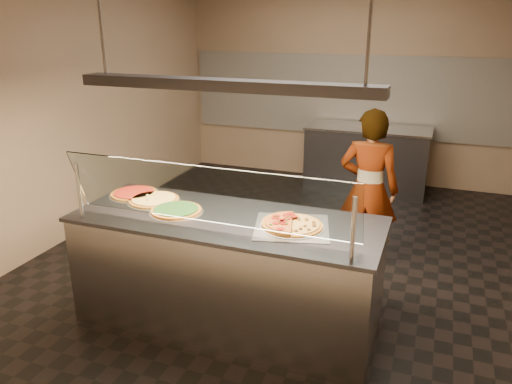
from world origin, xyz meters
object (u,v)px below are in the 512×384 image
at_px(pizza_spinach, 176,210).
at_px(pizza_tomato, 135,193).
at_px(pizza_spatula, 152,199).
at_px(serving_counter, 227,271).
at_px(worker, 369,190).
at_px(heat_lamp_housing, 224,85).
at_px(perforated_tray, 292,227).
at_px(sneeze_guard, 206,196).
at_px(half_pizza_pepperoni, 278,221).
at_px(prep_table, 366,158).
at_px(half_pizza_sausage, 306,226).
at_px(pizza_cheese, 154,199).

xyz_separation_m(pizza_spinach, pizza_tomato, (-0.55, 0.24, -0.00)).
height_order(pizza_spinach, pizza_spatula, pizza_spatula).
relative_size(serving_counter, worker, 1.51).
height_order(serving_counter, heat_lamp_housing, heat_lamp_housing).
xyz_separation_m(perforated_tray, worker, (0.36, 1.45, -0.13)).
bearing_deg(sneeze_guard, pizza_spinach, 143.57).
height_order(serving_counter, sneeze_guard, sneeze_guard).
height_order(pizza_tomato, heat_lamp_housing, heat_lamp_housing).
bearing_deg(serving_counter, heat_lamp_housing, 0.00).
distance_m(half_pizza_pepperoni, prep_table, 3.91).
xyz_separation_m(half_pizza_pepperoni, worker, (0.47, 1.45, -0.16)).
bearing_deg(perforated_tray, prep_table, 90.09).
height_order(sneeze_guard, half_pizza_sausage, sneeze_guard).
xyz_separation_m(half_pizza_sausage, pizza_spatula, (-1.37, 0.10, 0.00)).
relative_size(half_pizza_pepperoni, heat_lamp_housing, 0.21).
relative_size(sneeze_guard, worker, 1.36).
bearing_deg(worker, sneeze_guard, 65.13).
height_order(pizza_tomato, pizza_spatula, pizza_spatula).
bearing_deg(worker, perforated_tray, 77.82).
bearing_deg(heat_lamp_housing, serving_counter, 0.00).
xyz_separation_m(serving_counter, worker, (0.89, 1.45, 0.34)).
relative_size(half_pizza_sausage, pizza_cheese, 1.09).
distance_m(serving_counter, perforated_tray, 0.71).
relative_size(serving_counter, half_pizza_pepperoni, 4.94).
bearing_deg(half_pizza_sausage, pizza_spinach, -178.74).
bearing_deg(heat_lamp_housing, prep_table, 82.22).
bearing_deg(pizza_spinach, heat_lamp_housing, 4.22).
relative_size(perforated_tray, prep_table, 0.38).
xyz_separation_m(serving_counter, perforated_tray, (0.53, -0.01, 0.47)).
relative_size(pizza_spinach, pizza_cheese, 0.97).
bearing_deg(half_pizza_pepperoni, pizza_spinach, -178.41).
height_order(perforated_tray, worker, worker).
height_order(sneeze_guard, pizza_spatula, sneeze_guard).
distance_m(half_pizza_pepperoni, pizza_tomato, 1.42).
bearing_deg(perforated_tray, half_pizza_pepperoni, 179.89).
bearing_deg(serving_counter, half_pizza_pepperoni, -1.01).
height_order(pizza_cheese, prep_table, pizza_cheese).
bearing_deg(perforated_tray, serving_counter, 179.17).
xyz_separation_m(half_pizza_pepperoni, pizza_spinach, (-0.85, -0.02, -0.02)).
distance_m(sneeze_guard, heat_lamp_housing, 0.80).
bearing_deg(pizza_tomato, perforated_tray, -8.19).
bearing_deg(serving_counter, worker, 58.29).
bearing_deg(pizza_spinach, pizza_tomato, 156.41).
height_order(perforated_tray, half_pizza_pepperoni, half_pizza_pepperoni).
xyz_separation_m(pizza_tomato, prep_table, (1.50, 3.66, -0.48)).
distance_m(half_pizza_sausage, pizza_tomato, 1.63).
relative_size(pizza_cheese, pizza_spatula, 1.69).
bearing_deg(pizza_spinach, perforated_tray, 1.40).
relative_size(sneeze_guard, half_pizza_pepperoni, 4.45).
height_order(pizza_spinach, pizza_tomato, pizza_spinach).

